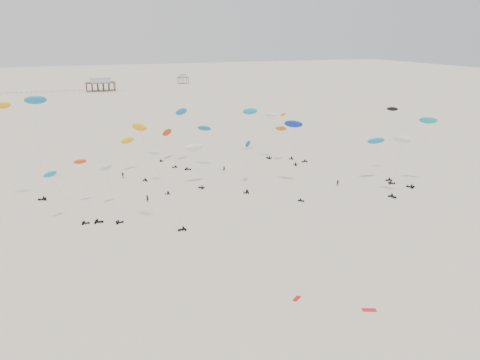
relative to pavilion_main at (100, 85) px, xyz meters
name	(u,v)px	position (x,y,z in m)	size (l,w,h in m)	color
ground_plane	(153,126)	(10.00, -150.00, -4.22)	(900.00, 900.00, 0.00)	beige
pavilion_main	(100,85)	(0.00, 0.00, 0.00)	(21.00, 13.00, 9.80)	brown
pavilion_small	(183,79)	(70.00, 30.00, -0.74)	(9.00, 7.00, 8.00)	brown
pier_fence	(24,93)	(-52.00, 0.00, -3.45)	(80.20, 0.20, 1.50)	black
rig_0	(399,154)	(52.12, -268.10, 6.95)	(5.97, 6.02, 16.04)	black
rig_1	(158,164)	(-5.13, -237.08, 1.83)	(3.73, 15.14, 14.66)	black
rig_2	(0,131)	(-43.14, -240.28, 14.67)	(6.73, 16.30, 27.33)	black
rig_3	(289,137)	(39.09, -230.38, 4.78)	(5.40, 8.01, 16.94)	black
rig_4	(294,131)	(30.18, -250.83, 11.41)	(8.17, 18.06, 21.78)	black
rig_5	(248,160)	(17.67, -247.79, 3.54)	(6.25, 10.99, 13.29)	black
rig_6	(129,145)	(-10.64, -221.48, 4.29)	(6.31, 15.57, 15.25)	black
rig_7	(89,189)	(-24.89, -252.60, 1.68)	(4.99, 16.15, 17.55)	black
rig_8	(195,152)	(4.87, -240.36, 5.26)	(5.77, 7.37, 11.94)	black
rig_9	(289,139)	(40.69, -227.18, 3.32)	(9.75, 7.30, 12.74)	black
rig_10	(181,117)	(6.99, -216.16, 11.11)	(7.93, 8.86, 18.43)	black
rig_11	(392,138)	(61.15, -253.60, 7.48)	(9.91, 13.99, 22.52)	black
rig_12	(150,153)	(-12.20, -266.40, 12.69)	(9.79, 9.01, 23.58)	black
rig_13	(36,113)	(-35.28, -226.35, 16.35)	(5.97, 17.05, 26.84)	black
rig_14	(201,137)	(11.35, -223.61, 5.58)	(10.15, 5.84, 13.86)	black
rig_15	(167,135)	(3.23, -210.65, 4.31)	(6.24, 5.51, 10.66)	black
rig_16	(276,126)	(38.33, -222.46, 6.89)	(9.38, 7.47, 16.16)	black
rig_17	(378,146)	(55.13, -255.09, 6.05)	(7.43, 5.03, 13.03)	black
rig_18	(61,190)	(-30.80, -256.22, 3.37)	(8.91, 7.32, 12.67)	black
rig_19	(253,118)	(34.00, -212.00, 8.27)	(6.05, 14.50, 17.81)	black
rig_20	(109,183)	(-19.96, -252.40, 2.60)	(3.85, 15.91, 16.04)	black
rig_21	(424,136)	(64.83, -262.44, 9.64)	(10.25, 7.07, 19.23)	black
spectator_0	(148,202)	(-10.79, -250.06, -4.22)	(0.81, 0.56, 2.24)	black
spectator_1	(338,186)	(41.79, -256.29, -4.22)	(1.04, 0.61, 2.13)	black
spectator_2	(123,178)	(-13.92, -226.87, -4.22)	(1.25, 0.67, 2.11)	black
spectator_3	(224,171)	(16.66, -230.61, -4.22)	(0.73, 0.50, 2.02)	black
grounded_kite_a	(369,310)	(12.63, -311.52, -4.22)	(2.20, 0.90, 0.08)	red
grounded_kite_b	(297,299)	(3.62, -304.52, -4.22)	(1.80, 0.70, 0.07)	red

